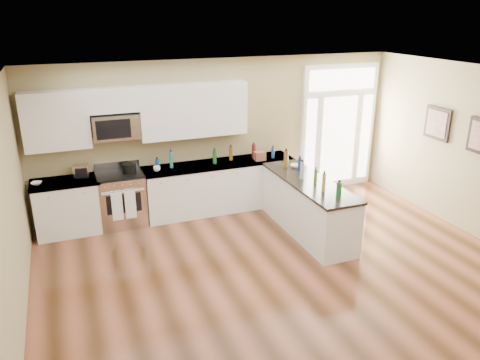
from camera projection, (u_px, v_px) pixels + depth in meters
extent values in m
plane|color=#462813|center=(327.00, 318.00, 5.83)|extent=(8.00, 8.00, 0.00)
plane|color=tan|center=(221.00, 134.00, 8.85)|extent=(7.00, 0.00, 7.00)
plane|color=white|center=(345.00, 93.00, 4.86)|extent=(8.00, 8.00, 0.00)
cube|color=white|center=(68.00, 208.00, 7.93)|extent=(1.06, 0.62, 0.90)
cube|color=black|center=(71.00, 229.00, 8.07)|extent=(1.02, 0.52, 0.10)
cube|color=black|center=(65.00, 182.00, 7.77)|extent=(1.10, 0.66, 0.04)
cube|color=white|center=(220.00, 187.00, 8.85)|extent=(2.81, 0.62, 0.90)
cube|color=black|center=(220.00, 206.00, 8.99)|extent=(2.77, 0.52, 0.10)
cube|color=black|center=(219.00, 164.00, 8.69)|extent=(2.85, 0.66, 0.04)
cube|color=white|center=(307.00, 207.00, 7.95)|extent=(0.65, 2.28, 0.90)
cube|color=black|center=(306.00, 229.00, 8.08)|extent=(0.61, 2.18, 0.10)
cube|color=black|center=(309.00, 181.00, 7.78)|extent=(0.69, 2.32, 0.04)
cube|color=white|center=(56.00, 121.00, 7.54)|extent=(1.04, 0.33, 0.95)
cube|color=white|center=(194.00, 110.00, 8.33)|extent=(1.94, 0.33, 0.95)
cube|color=white|center=(113.00, 100.00, 7.77)|extent=(0.82, 0.33, 0.40)
cube|color=silver|center=(116.00, 126.00, 7.89)|extent=(0.78, 0.40, 0.42)
cube|color=black|center=(114.00, 129.00, 7.69)|extent=(0.56, 0.01, 0.32)
cube|color=white|center=(338.00, 128.00, 9.71)|extent=(1.70, 0.08, 2.60)
cube|color=white|center=(338.00, 140.00, 9.75)|extent=(0.78, 0.02, 1.80)
cube|color=white|center=(311.00, 143.00, 9.53)|extent=(0.22, 0.02, 1.80)
cube|color=white|center=(365.00, 137.00, 9.98)|extent=(0.22, 0.02, 1.80)
cube|color=white|center=(343.00, 79.00, 9.32)|extent=(1.50, 0.02, 0.40)
cube|color=black|center=(437.00, 123.00, 8.34)|extent=(0.04, 0.58, 0.58)
cube|color=brown|center=(436.00, 124.00, 8.34)|extent=(0.01, 0.46, 0.46)
cube|color=silver|center=(122.00, 200.00, 8.23)|extent=(0.78, 0.64, 0.92)
cube|color=black|center=(119.00, 175.00, 8.07)|extent=(0.78, 0.60, 0.03)
cube|color=silver|center=(117.00, 165.00, 8.30)|extent=(0.78, 0.04, 0.14)
cube|color=black|center=(124.00, 204.00, 7.92)|extent=(0.58, 0.01, 0.34)
cylinder|color=silver|center=(123.00, 192.00, 7.82)|extent=(0.70, 0.02, 0.02)
cube|color=white|center=(117.00, 206.00, 7.86)|extent=(0.18, 0.02, 0.50)
cube|color=white|center=(131.00, 205.00, 7.93)|extent=(0.18, 0.02, 0.50)
cylinder|color=black|center=(129.00, 168.00, 8.09)|extent=(0.29, 0.29, 0.18)
cube|color=silver|center=(81.00, 171.00, 7.90)|extent=(0.26, 0.22, 0.21)
cube|color=brown|center=(260.00, 156.00, 8.79)|extent=(0.20, 0.15, 0.16)
imported|color=white|center=(36.00, 183.00, 7.59)|extent=(0.21, 0.21, 0.04)
imported|color=white|center=(295.00, 166.00, 8.40)|extent=(0.24, 0.24, 0.06)
imported|color=white|center=(157.00, 169.00, 8.19)|extent=(0.12, 0.12, 0.09)
cylinder|color=#19591E|center=(215.00, 157.00, 8.58)|extent=(0.07, 0.07, 0.25)
cylinder|color=navy|center=(157.00, 164.00, 8.29)|extent=(0.07, 0.07, 0.18)
cylinder|color=brown|center=(231.00, 153.00, 8.78)|extent=(0.07, 0.07, 0.26)
cylinder|color=olive|center=(324.00, 183.00, 7.24)|extent=(0.06, 0.06, 0.30)
cylinder|color=#26727F|center=(171.00, 160.00, 8.35)|extent=(0.06, 0.06, 0.30)
cylinder|color=#591919|center=(254.00, 151.00, 8.90)|extent=(0.08, 0.08, 0.27)
cylinder|color=#B2B2B7|center=(302.00, 170.00, 7.80)|extent=(0.07, 0.07, 0.30)
cylinder|color=navy|center=(300.00, 165.00, 8.16)|extent=(0.06, 0.06, 0.25)
cylinder|color=#3F7226|center=(316.00, 177.00, 7.57)|extent=(0.06, 0.06, 0.26)
cylinder|color=#19591E|center=(339.00, 190.00, 7.01)|extent=(0.08, 0.08, 0.25)
cylinder|color=navy|center=(273.00, 153.00, 8.92)|extent=(0.06, 0.06, 0.21)
cylinder|color=brown|center=(286.00, 159.00, 8.37)|extent=(0.09, 0.09, 0.31)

